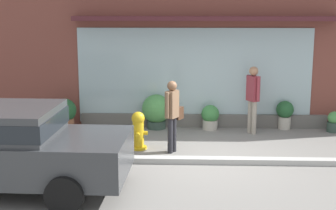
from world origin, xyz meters
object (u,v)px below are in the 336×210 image
(fire_hydrant, at_px, (138,130))
(pedestrian_with_handbag, at_px, (173,111))
(potted_plant_trailing_edge, at_px, (210,117))
(pedestrian_passerby, at_px, (253,94))
(potted_plant_by_entrance, at_px, (65,113))
(potted_plant_doorstep, at_px, (156,110))
(potted_plant_window_center, at_px, (334,122))
(potted_plant_near_hydrant, at_px, (285,113))

(fire_hydrant, relative_size, pedestrian_with_handbag, 0.54)
(pedestrian_with_handbag, bearing_deg, potted_plant_trailing_edge, 5.23)
(pedestrian_passerby, relative_size, potted_plant_by_entrance, 2.08)
(potted_plant_trailing_edge, bearing_deg, potted_plant_doorstep, 177.98)
(potted_plant_window_center, xyz_separation_m, potted_plant_near_hydrant, (-1.24, 0.26, 0.17))
(potted_plant_near_hydrant, bearing_deg, potted_plant_trailing_edge, -176.27)
(potted_plant_by_entrance, bearing_deg, pedestrian_with_handbag, -33.32)
(potted_plant_window_center, xyz_separation_m, potted_plant_by_entrance, (-7.15, -0.05, 0.18))
(potted_plant_doorstep, bearing_deg, potted_plant_window_center, -2.14)
(potted_plant_doorstep, bearing_deg, potted_plant_near_hydrant, 1.32)
(fire_hydrant, height_order, potted_plant_doorstep, potted_plant_doorstep)
(potted_plant_trailing_edge, relative_size, potted_plant_near_hydrant, 0.87)
(fire_hydrant, relative_size, potted_plant_window_center, 1.61)
(fire_hydrant, bearing_deg, pedestrian_with_handbag, -15.18)
(fire_hydrant, height_order, pedestrian_passerby, pedestrian_passerby)
(pedestrian_with_handbag, distance_m, potted_plant_near_hydrant, 3.74)
(fire_hydrant, xyz_separation_m, potted_plant_doorstep, (0.30, 1.95, 0.05))
(pedestrian_passerby, distance_m, potted_plant_near_hydrant, 1.23)
(potted_plant_trailing_edge, height_order, potted_plant_near_hydrant, potted_plant_near_hydrant)
(potted_plant_trailing_edge, height_order, potted_plant_window_center, potted_plant_trailing_edge)
(potted_plant_doorstep, height_order, potted_plant_trailing_edge, potted_plant_doorstep)
(pedestrian_with_handbag, relative_size, potted_plant_by_entrance, 1.94)
(fire_hydrant, bearing_deg, potted_plant_doorstep, 81.36)
(potted_plant_trailing_edge, distance_m, potted_plant_near_hydrant, 2.01)
(pedestrian_with_handbag, relative_size, potted_plant_near_hydrant, 2.13)
(fire_hydrant, xyz_separation_m, potted_plant_trailing_edge, (1.75, 1.89, -0.10))
(pedestrian_with_handbag, bearing_deg, potted_plant_window_center, -35.28)
(potted_plant_doorstep, height_order, potted_plant_near_hydrant, potted_plant_doorstep)
(pedestrian_passerby, bearing_deg, potted_plant_by_entrance, -122.39)
(pedestrian_with_handbag, distance_m, potted_plant_trailing_edge, 2.39)
(pedestrian_passerby, xyz_separation_m, potted_plant_window_center, (2.19, 0.25, -0.78))
(potted_plant_trailing_edge, bearing_deg, fire_hydrant, -132.70)
(pedestrian_with_handbag, bearing_deg, potted_plant_near_hydrant, -23.41)
(potted_plant_trailing_edge, xyz_separation_m, potted_plant_window_center, (3.25, -0.12, -0.08))
(pedestrian_passerby, height_order, potted_plant_trailing_edge, pedestrian_passerby)
(potted_plant_doorstep, bearing_deg, potted_plant_by_entrance, -174.80)
(pedestrian_with_handbag, distance_m, potted_plant_doorstep, 2.27)
(pedestrian_with_handbag, xyz_separation_m, pedestrian_passerby, (2.01, 1.74, 0.09))
(fire_hydrant, relative_size, potted_plant_near_hydrant, 1.15)
(fire_hydrant, distance_m, potted_plant_doorstep, 1.97)
(potted_plant_doorstep, bearing_deg, pedestrian_with_handbag, -76.85)
(pedestrian_passerby, xyz_separation_m, potted_plant_by_entrance, (-4.96, 0.20, -0.59))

